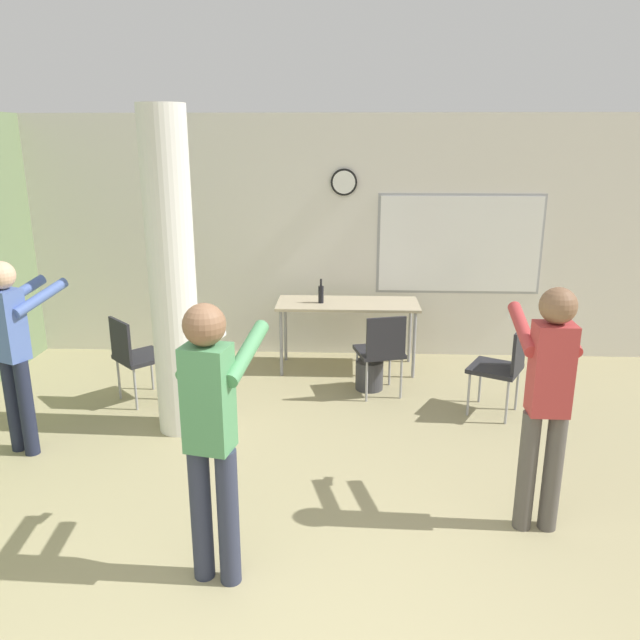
# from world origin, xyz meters

# --- Properties ---
(wall_back) EXTENTS (8.00, 0.15, 2.80)m
(wall_back) POSITION_xyz_m (0.03, 5.06, 1.40)
(wall_back) COLOR silver
(wall_back) RESTS_ON ground_plane
(support_pillar) EXTENTS (0.40, 0.40, 2.80)m
(support_pillar) POSITION_xyz_m (-1.19, 2.89, 1.40)
(support_pillar) COLOR silver
(support_pillar) RESTS_ON ground_plane
(folding_table) EXTENTS (1.57, 0.62, 0.78)m
(folding_table) POSITION_xyz_m (0.30, 4.47, 0.72)
(folding_table) COLOR tan
(folding_table) RESTS_ON ground_plane
(bottle_on_table) EXTENTS (0.06, 0.06, 0.27)m
(bottle_on_table) POSITION_xyz_m (0.01, 4.45, 0.88)
(bottle_on_table) COLOR black
(bottle_on_table) RESTS_ON folding_table
(waste_bin) EXTENTS (0.29, 0.29, 0.31)m
(waste_bin) POSITION_xyz_m (0.54, 3.89, 0.15)
(waste_bin) COLOR #38383D
(waste_bin) RESTS_ON ground_plane
(chair_table_right) EXTENTS (0.54, 0.54, 0.87)m
(chair_table_right) POSITION_xyz_m (0.64, 3.70, 0.51)
(chair_table_right) COLOR #232328
(chair_table_right) RESTS_ON ground_plane
(chair_near_pillar) EXTENTS (0.62, 0.62, 0.87)m
(chair_near_pillar) POSITION_xyz_m (-1.78, 3.46, 0.51)
(chair_near_pillar) COLOR #232328
(chair_near_pillar) RESTS_ON ground_plane
(chair_mid_room) EXTENTS (0.60, 0.60, 0.87)m
(chair_mid_room) POSITION_xyz_m (1.76, 3.31, 0.51)
(chair_mid_room) COLOR #232328
(chair_mid_room) RESTS_ON ground_plane
(person_playing_side) EXTENTS (0.37, 0.66, 1.67)m
(person_playing_side) POSITION_xyz_m (1.57, 1.53, 0.98)
(person_playing_side) COLOR #514C47
(person_playing_side) RESTS_ON ground_plane
(person_watching_back) EXTENTS (0.53, 0.65, 1.62)m
(person_watching_back) POSITION_xyz_m (-2.38, 2.42, 0.96)
(person_watching_back) COLOR #1E2338
(person_watching_back) RESTS_ON ground_plane
(person_playing_front) EXTENTS (0.47, 0.70, 1.71)m
(person_playing_front) POSITION_xyz_m (-0.46, 0.93, 1.00)
(person_playing_front) COLOR #2D3347
(person_playing_front) RESTS_ON ground_plane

